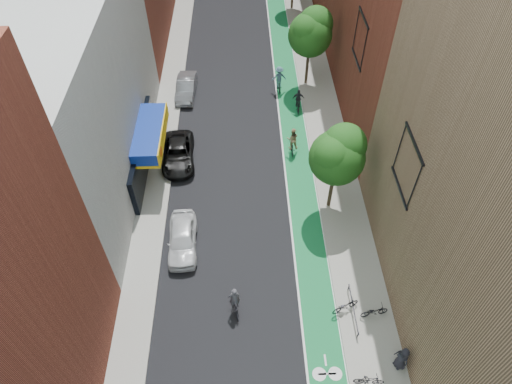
{
  "coord_description": "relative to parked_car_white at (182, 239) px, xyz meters",
  "views": [
    {
      "loc": [
        0.16,
        -9.48,
        22.89
      ],
      "look_at": [
        0.82,
        10.05,
        1.5
      ],
      "focal_mm": 32.0,
      "sensor_mm": 36.0,
      "label": 1
    }
  ],
  "objects": [
    {
      "name": "parked_bike_near",
      "position": [
        9.12,
        -4.69,
        -0.15
      ],
      "size": [
        1.7,
        1.15,
        0.85
      ],
      "primitive_type": "imported",
      "rotation": [
        0.0,
        0.0,
        1.98
      ],
      "color": "black",
      "rests_on": "sidewalk_right"
    },
    {
      "name": "cyclist_lane_far",
      "position": [
        6.92,
        16.09,
        0.32
      ],
      "size": [
        1.27,
        1.57,
        2.2
      ],
      "rotation": [
        0.0,
        0.0,
        3.26
      ],
      "color": "black",
      "rests_on": "ground"
    },
    {
      "name": "sidewalk_left",
      "position": [
        -2.28,
        18.9,
        -0.65
      ],
      "size": [
        2.0,
        68.0,
        0.15
      ],
      "primitive_type": "cube",
      "color": "gray",
      "rests_on": "ground"
    },
    {
      "name": "cyclist_lane_near",
      "position": [
        7.36,
        8.29,
        0.22
      ],
      "size": [
        0.85,
        1.49,
        2.1
      ],
      "rotation": [
        0.0,
        0.0,
        3.14
      ],
      "color": "black",
      "rests_on": "ground"
    },
    {
      "name": "cyclist_lead",
      "position": [
        3.14,
        -4.44,
        -0.02
      ],
      "size": [
        0.88,
        1.68,
        2.04
      ],
      "rotation": [
        0.0,
        0.0,
        3.35
      ],
      "color": "black",
      "rests_on": "ground"
    },
    {
      "name": "sidewalk_right",
      "position": [
        10.22,
        18.9,
        -0.65
      ],
      "size": [
        3.0,
        68.0,
        0.15
      ],
      "primitive_type": "cube",
      "color": "gray",
      "rests_on": "ground"
    },
    {
      "name": "parked_car_black",
      "position": [
        -0.88,
        7.63,
        -0.06
      ],
      "size": [
        2.52,
        4.91,
        1.33
      ],
      "primitive_type": "imported",
      "rotation": [
        0.0,
        0.0,
        0.07
      ],
      "color": "black",
      "rests_on": "ground"
    },
    {
      "name": "parked_bike_mid",
      "position": [
        9.59,
        -8.69,
        -0.12
      ],
      "size": [
        1.53,
        0.56,
        0.9
      ],
      "primitive_type": "imported",
      "rotation": [
        0.0,
        0.0,
        1.47
      ],
      "color": "black",
      "rests_on": "sidewalk_right"
    },
    {
      "name": "parked_bike_far",
      "position": [
        10.62,
        -5.06,
        -0.17
      ],
      "size": [
        1.61,
        0.78,
        0.81
      ],
      "primitive_type": "imported",
      "rotation": [
        0.0,
        0.0,
        1.74
      ],
      "color": "black",
      "rests_on": "sidewalk_right"
    },
    {
      "name": "parked_car_silver",
      "position": [
        -0.88,
        15.71,
        -0.03
      ],
      "size": [
        1.64,
        4.28,
        1.39
      ],
      "primitive_type": "imported",
      "rotation": [
        0.0,
        0.0,
        -0.04
      ],
      "color": "gray",
      "rests_on": "ground"
    },
    {
      "name": "cyclist_lane_mid",
      "position": [
        8.28,
        13.24,
        0.0
      ],
      "size": [
        0.94,
        1.59,
        1.91
      ],
      "rotation": [
        0.0,
        0.0,
        3.08
      ],
      "color": "black",
      "rests_on": "ground"
    },
    {
      "name": "pedestrian",
      "position": [
        11.32,
        -7.83,
        0.27
      ],
      "size": [
        0.8,
        0.97,
        1.69
      ],
      "primitive_type": "imported",
      "rotation": [
        0.0,
        0.0,
        -1.2
      ],
      "color": "black",
      "rests_on": "sidewalk_right"
    },
    {
      "name": "parked_car_white",
      "position": [
        0.0,
        0.0,
        0.0
      ],
      "size": [
        1.9,
        4.31,
        1.44
      ],
      "primitive_type": "imported",
      "rotation": [
        0.0,
        0.0,
        0.05
      ],
      "color": "silver",
      "rests_on": "ground"
    },
    {
      "name": "bike_lane",
      "position": [
        7.72,
        18.9,
        -0.72
      ],
      "size": [
        2.0,
        68.0,
        0.01
      ],
      "primitive_type": "cube",
      "color": "#147534",
      "rests_on": "ground"
    },
    {
      "name": "ground",
      "position": [
        3.72,
        -7.1,
        -0.72
      ],
      "size": [
        160.0,
        160.0,
        0.0
      ],
      "primitive_type": "plane",
      "color": "black",
      "rests_on": "ground"
    },
    {
      "name": "building_left_white",
      "position": [
        -7.28,
        6.9,
        5.28
      ],
      "size": [
        8.0,
        20.0,
        12.0
      ],
      "primitive_type": "cube",
      "color": "silver",
      "rests_on": "ground"
    },
    {
      "name": "tree_near",
      "position": [
        9.37,
        2.92,
        3.93
      ],
      "size": [
        3.4,
        3.36,
        6.42
      ],
      "color": "#332619",
      "rests_on": "ground"
    },
    {
      "name": "tree_mid",
      "position": [
        9.37,
        16.92,
        4.17
      ],
      "size": [
        3.55,
        3.53,
        6.74
      ],
      "color": "#332619",
      "rests_on": "ground"
    }
  ]
}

